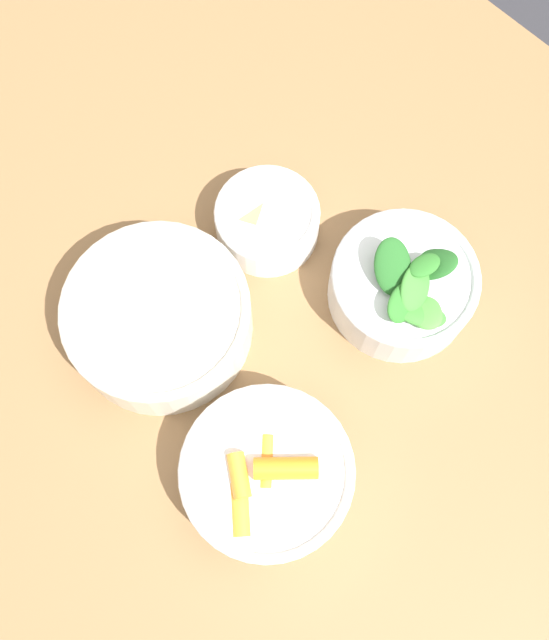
{
  "coord_description": "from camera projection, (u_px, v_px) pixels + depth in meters",
  "views": [
    {
      "loc": [
        -0.16,
        0.16,
        1.44
      ],
      "look_at": [
        0.01,
        0.0,
        0.75
      ],
      "focal_mm": 40.0,
      "sensor_mm": 36.0,
      "label": 1
    }
  ],
  "objects": [
    {
      "name": "ground_plane",
      "position": [
        277.0,
        440.0,
        1.44
      ],
      "size": [
        10.0,
        10.0,
        0.0
      ],
      "primitive_type": "plane",
      "color": "#2D2D33"
    },
    {
      "name": "bowl_beans_hotdog",
      "position": [
        159.0,
        318.0,
        0.73
      ],
      "size": [
        0.19,
        0.19,
        0.07
      ],
      "color": "silver",
      "rests_on": "dining_table"
    },
    {
      "name": "bowl_greens",
      "position": [
        404.0,
        285.0,
        0.74
      ],
      "size": [
        0.15,
        0.15,
        0.09
      ],
      "color": "silver",
      "rests_on": "dining_table"
    },
    {
      "name": "bowl_carrots",
      "position": [
        267.0,
        475.0,
        0.68
      ],
      "size": [
        0.17,
        0.17,
        0.07
      ],
      "color": "white",
      "rests_on": "dining_table"
    },
    {
      "name": "dining_table",
      "position": [
        278.0,
        358.0,
        0.85
      ],
      "size": [
        1.12,
        0.99,
        0.72
      ],
      "color": "olive",
      "rests_on": "ground_plane"
    },
    {
      "name": "bowl_cookies",
      "position": [
        268.0,
        220.0,
        0.77
      ],
      "size": [
        0.11,
        0.11,
        0.05
      ],
      "color": "white",
      "rests_on": "dining_table"
    }
  ]
}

